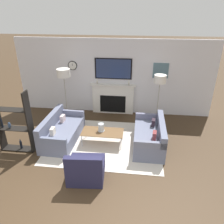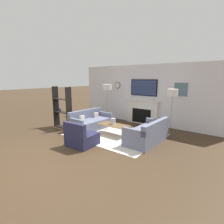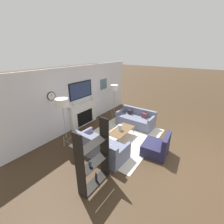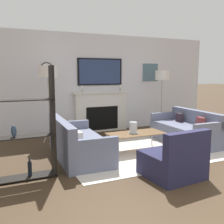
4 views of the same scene
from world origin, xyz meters
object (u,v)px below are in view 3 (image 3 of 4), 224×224
object	(u,v)px
hurricane_candle	(120,128)
floor_lamp_left	(62,103)
shelf_unit	(93,159)
couch_left	(100,148)
armchair	(157,148)
floor_lamp_right	(114,88)
coffee_table	(122,130)
couch_right	(136,120)

from	to	relation	value
hurricane_candle	floor_lamp_left	size ratio (longest dim) A/B	0.13
floor_lamp_left	hurricane_candle	bearing A→B (deg)	-43.82
floor_lamp_left	shelf_unit	size ratio (longest dim) A/B	1.03
couch_left	floor_lamp_left	distance (m)	1.98
armchair	floor_lamp_right	world-z (taller)	floor_lamp_right
armchair	coffee_table	distance (m)	1.49
hurricane_candle	floor_lamp_left	xyz separation A→B (m)	(-1.47, 1.41, 1.16)
coffee_table	floor_lamp_left	world-z (taller)	floor_lamp_left
coffee_table	hurricane_candle	distance (m)	0.14
hurricane_candle	floor_lamp_right	bearing A→B (deg)	40.09
couch_left	floor_lamp_left	bearing A→B (deg)	100.41
couch_right	armchair	xyz separation A→B (m)	(-1.52, -1.54, -0.03)
couch_left	shelf_unit	size ratio (longest dim) A/B	1.03
couch_left	shelf_unit	xyz separation A→B (m)	(-1.04, -0.64, 0.54)
couch_left	shelf_unit	bearing A→B (deg)	-148.39
couch_left	couch_right	size ratio (longest dim) A/B	1.07
couch_right	shelf_unit	distance (m)	3.76
couch_left	hurricane_candle	size ratio (longest dim) A/B	7.80
hurricane_candle	coffee_table	bearing A→B (deg)	-44.27
couch_right	floor_lamp_right	distance (m)	1.91
floor_lamp_right	shelf_unit	distance (m)	4.49
hurricane_candle	armchair	bearing A→B (deg)	-93.92
coffee_table	floor_lamp_right	distance (m)	2.49
couch_left	armchair	xyz separation A→B (m)	(1.11, -1.54, -0.01)
armchair	coffee_table	bearing A→B (deg)	84.27
couch_left	coffee_table	bearing A→B (deg)	-2.64
couch_left	floor_lamp_right	distance (m)	3.46
hurricane_candle	floor_lamp_right	xyz separation A→B (m)	(1.68, 1.41, 1.06)
hurricane_candle	floor_lamp_right	size ratio (longest dim) A/B	0.14
couch_left	couch_right	bearing A→B (deg)	-0.05
armchair	hurricane_candle	xyz separation A→B (m)	(0.10, 1.52, 0.24)
armchair	shelf_unit	world-z (taller)	shelf_unit
hurricane_candle	couch_right	bearing A→B (deg)	0.52
hurricane_candle	shelf_unit	world-z (taller)	shelf_unit
couch_left	coffee_table	world-z (taller)	couch_left
couch_right	floor_lamp_left	xyz separation A→B (m)	(-2.89, 1.40, 1.36)
couch_right	floor_lamp_left	distance (m)	3.49
couch_right	armchair	size ratio (longest dim) A/B	1.92
shelf_unit	floor_lamp_left	bearing A→B (deg)	69.04
couch_right	floor_lamp_right	size ratio (longest dim) A/B	0.99
couch_left	couch_right	xyz separation A→B (m)	(2.63, -0.00, 0.02)
couch_left	hurricane_candle	distance (m)	1.24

